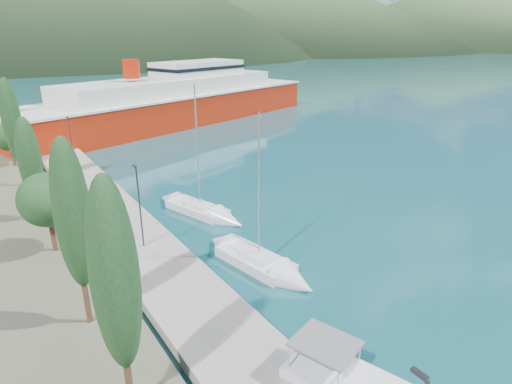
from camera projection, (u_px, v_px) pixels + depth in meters
ground at (42, 92)px, 117.61m from camera, size 1400.00×1400.00×0.00m
quay at (104, 205)px, 39.63m from camera, size 5.00×88.00×0.80m
tree_row at (21, 146)px, 38.20m from camera, size 3.80×65.20×10.76m
lamp_posts at (141, 205)px, 29.72m from camera, size 0.15×45.17×6.06m
sailboat_near at (276, 271)px, 28.70m from camera, size 3.84×8.50×11.79m
sailboat_mid at (214, 215)px, 37.61m from camera, size 4.61×8.88×12.36m
ferry at (175, 102)px, 76.31m from camera, size 61.52×29.90×12.00m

